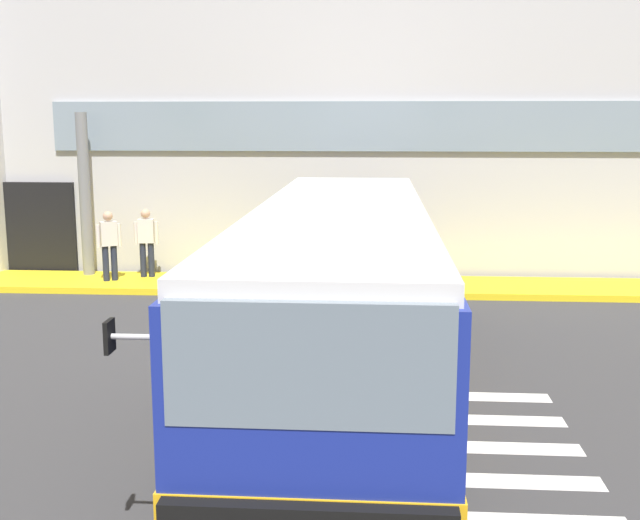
% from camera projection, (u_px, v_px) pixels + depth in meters
% --- Properties ---
extents(ground_plane, '(80.00, 90.00, 0.02)m').
position_uv_depth(ground_plane, '(281.00, 346.00, 13.89)').
color(ground_plane, '#353538').
rests_on(ground_plane, ground).
extents(bay_paint_stripes, '(4.40, 3.96, 0.01)m').
position_uv_depth(bay_paint_stripes, '(401.00, 445.00, 9.63)').
color(bay_paint_stripes, silver).
rests_on(bay_paint_stripes, ground).
extents(terminal_building, '(22.52, 13.80, 8.55)m').
position_uv_depth(terminal_building, '(301.00, 110.00, 24.58)').
color(terminal_building, '#B7B7BC').
rests_on(terminal_building, ground).
extents(boarding_curb, '(24.72, 2.00, 0.15)m').
position_uv_depth(boarding_curb, '(304.00, 285.00, 18.59)').
color(boarding_curb, yellow).
rests_on(boarding_curb, ground).
extents(entry_support_column, '(0.28, 0.28, 3.99)m').
position_uv_depth(entry_support_column, '(85.00, 195.00, 19.18)').
color(entry_support_column, slate).
rests_on(entry_support_column, boarding_curb).
extents(bus_main_foreground, '(3.09, 11.95, 2.70)m').
position_uv_depth(bus_main_foreground, '(341.00, 294.00, 11.91)').
color(bus_main_foreground, navy).
rests_on(bus_main_foreground, ground).
extents(passenger_near_column, '(0.52, 0.49, 1.68)m').
position_uv_depth(passenger_near_column, '(109.00, 241.00, 18.62)').
color(passenger_near_column, '#1E2338').
rests_on(passenger_near_column, boarding_curb).
extents(passenger_by_doorway, '(0.59, 0.27, 1.68)m').
position_uv_depth(passenger_by_doorway, '(146.00, 239.00, 19.05)').
color(passenger_by_doorway, '#1E2338').
rests_on(passenger_by_doorway, boarding_curb).
extents(safety_bollard_yellow, '(0.18, 0.18, 0.90)m').
position_uv_depth(safety_bollard_yellow, '(391.00, 281.00, 17.21)').
color(safety_bollard_yellow, yellow).
rests_on(safety_bollard_yellow, ground).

